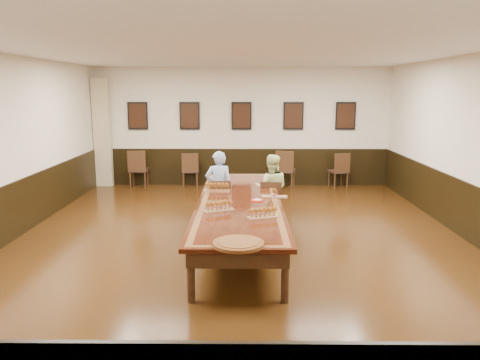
{
  "coord_description": "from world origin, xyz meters",
  "views": [
    {
      "loc": [
        0.07,
        -7.73,
        2.6
      ],
      "look_at": [
        0.0,
        0.5,
        1.0
      ],
      "focal_mm": 35.0,
      "sensor_mm": 36.0,
      "label": 1
    }
  ],
  "objects_px": {
    "person_man": "(219,187)",
    "spare_chair_d": "(338,170)",
    "spare_chair_b": "(190,170)",
    "spare_chair_c": "(286,169)",
    "chair_woman": "(271,202)",
    "person_woman": "(271,189)",
    "chair_man": "(219,202)",
    "conference_table": "(240,208)",
    "carved_platter": "(238,243)",
    "spare_chair_a": "(139,169)"
  },
  "relations": [
    {
      "from": "person_woman",
      "to": "person_man",
      "type": "bearing_deg",
      "value": 6.9
    },
    {
      "from": "chair_man",
      "to": "spare_chair_a",
      "type": "bearing_deg",
      "value": -62.8
    },
    {
      "from": "spare_chair_d",
      "to": "carved_platter",
      "type": "relative_size",
      "value": 1.21
    },
    {
      "from": "chair_man",
      "to": "person_woman",
      "type": "xyz_separation_m",
      "value": [
        1.02,
        0.14,
        0.23
      ]
    },
    {
      "from": "conference_table",
      "to": "carved_platter",
      "type": "relative_size",
      "value": 6.36
    },
    {
      "from": "spare_chair_b",
      "to": "spare_chair_c",
      "type": "relative_size",
      "value": 0.92
    },
    {
      "from": "chair_woman",
      "to": "person_woman",
      "type": "xyz_separation_m",
      "value": [
        0.01,
        0.09,
        0.24
      ]
    },
    {
      "from": "spare_chair_c",
      "to": "person_man",
      "type": "height_order",
      "value": "person_man"
    },
    {
      "from": "chair_man",
      "to": "spare_chair_d",
      "type": "xyz_separation_m",
      "value": [
        3.01,
        3.5,
        0.03
      ]
    },
    {
      "from": "chair_woman",
      "to": "spare_chair_d",
      "type": "bearing_deg",
      "value": -115.39
    },
    {
      "from": "spare_chair_c",
      "to": "person_woman",
      "type": "xyz_separation_m",
      "value": [
        -0.57,
        -3.28,
        0.17
      ]
    },
    {
      "from": "carved_platter",
      "to": "spare_chair_b",
      "type": "bearing_deg",
      "value": 101.25
    },
    {
      "from": "chair_woman",
      "to": "person_woman",
      "type": "relative_size",
      "value": 0.64
    },
    {
      "from": "spare_chair_b",
      "to": "spare_chair_d",
      "type": "xyz_separation_m",
      "value": [
        4.0,
        -0.07,
        0.01
      ]
    },
    {
      "from": "spare_chair_c",
      "to": "carved_platter",
      "type": "bearing_deg",
      "value": 93.89
    },
    {
      "from": "chair_woman",
      "to": "person_woman",
      "type": "bearing_deg",
      "value": -90.0
    },
    {
      "from": "spare_chair_b",
      "to": "spare_chair_a",
      "type": "bearing_deg",
      "value": -6.93
    },
    {
      "from": "chair_man",
      "to": "spare_chair_c",
      "type": "bearing_deg",
      "value": -121.7
    },
    {
      "from": "chair_woman",
      "to": "conference_table",
      "type": "distance_m",
      "value": 1.33
    },
    {
      "from": "spare_chair_d",
      "to": "carved_platter",
      "type": "bearing_deg",
      "value": 54.9
    },
    {
      "from": "spare_chair_d",
      "to": "conference_table",
      "type": "distance_m",
      "value": 5.31
    },
    {
      "from": "spare_chair_a",
      "to": "spare_chair_c",
      "type": "xyz_separation_m",
      "value": [
        3.94,
        -0.09,
        0.0
      ]
    },
    {
      "from": "spare_chair_c",
      "to": "spare_chair_a",
      "type": "bearing_deg",
      "value": 12.22
    },
    {
      "from": "spare_chair_b",
      "to": "chair_woman",
      "type": "bearing_deg",
      "value": 109.73
    },
    {
      "from": "chair_woman",
      "to": "carved_platter",
      "type": "xyz_separation_m",
      "value": [
        -0.59,
        -3.52,
        0.34
      ]
    },
    {
      "from": "spare_chair_a",
      "to": "spare_chair_c",
      "type": "relative_size",
      "value": 0.99
    },
    {
      "from": "chair_man",
      "to": "spare_chair_c",
      "type": "distance_m",
      "value": 3.76
    },
    {
      "from": "chair_woman",
      "to": "carved_platter",
      "type": "distance_m",
      "value": 3.58
    },
    {
      "from": "spare_chair_a",
      "to": "conference_table",
      "type": "distance_m",
      "value": 5.39
    },
    {
      "from": "person_man",
      "to": "spare_chair_d",
      "type": "bearing_deg",
      "value": -138.28
    },
    {
      "from": "chair_woman",
      "to": "spare_chair_c",
      "type": "bearing_deg",
      "value": -95.1
    },
    {
      "from": "chair_woman",
      "to": "spare_chair_b",
      "type": "height_order",
      "value": "spare_chair_b"
    },
    {
      "from": "person_woman",
      "to": "carved_platter",
      "type": "bearing_deg",
      "value": 85.18
    },
    {
      "from": "chair_man",
      "to": "person_woman",
      "type": "height_order",
      "value": "person_woman"
    },
    {
      "from": "spare_chair_b",
      "to": "spare_chair_d",
      "type": "distance_m",
      "value": 4.0
    },
    {
      "from": "chair_woman",
      "to": "carved_platter",
      "type": "relative_size",
      "value": 1.11
    },
    {
      "from": "conference_table",
      "to": "carved_platter",
      "type": "xyz_separation_m",
      "value": [
        0.01,
        -2.35,
        0.16
      ]
    },
    {
      "from": "spare_chair_a",
      "to": "carved_platter",
      "type": "distance_m",
      "value": 7.51
    },
    {
      "from": "spare_chair_d",
      "to": "conference_table",
      "type": "xyz_separation_m",
      "value": [
        -2.6,
        -4.63,
        0.14
      ]
    },
    {
      "from": "person_man",
      "to": "chair_woman",
      "type": "bearing_deg",
      "value": 170.42
    },
    {
      "from": "chair_man",
      "to": "carved_platter",
      "type": "distance_m",
      "value": 3.51
    },
    {
      "from": "chair_woman",
      "to": "spare_chair_a",
      "type": "relative_size",
      "value": 0.86
    },
    {
      "from": "chair_man",
      "to": "conference_table",
      "type": "bearing_deg",
      "value": 103.41
    },
    {
      "from": "carved_platter",
      "to": "spare_chair_d",
      "type": "bearing_deg",
      "value": 69.59
    },
    {
      "from": "spare_chair_b",
      "to": "conference_table",
      "type": "relative_size",
      "value": 0.19
    },
    {
      "from": "spare_chair_a",
      "to": "chair_woman",
      "type": "bearing_deg",
      "value": 132.59
    },
    {
      "from": "chair_woman",
      "to": "conference_table",
      "type": "xyz_separation_m",
      "value": [
        -0.6,
        -1.17,
        0.18
      ]
    },
    {
      "from": "carved_platter",
      "to": "spare_chair_c",
      "type": "bearing_deg",
      "value": 80.33
    },
    {
      "from": "spare_chair_a",
      "to": "spare_chair_d",
      "type": "height_order",
      "value": "spare_chair_a"
    },
    {
      "from": "conference_table",
      "to": "carved_platter",
      "type": "distance_m",
      "value": 2.36
    }
  ]
}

